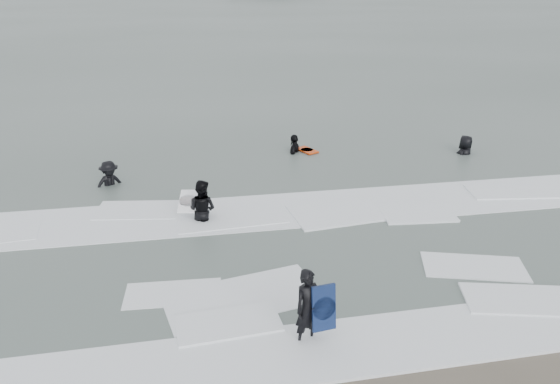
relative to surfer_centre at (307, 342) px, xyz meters
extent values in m
plane|color=brown|center=(0.37, 0.24, 0.00)|extent=(320.00, 320.00, 0.00)
plane|color=#47544C|center=(0.37, 80.24, 0.06)|extent=(320.00, 320.00, 0.00)
imported|color=black|center=(0.00, 0.00, 0.00)|extent=(0.71, 0.60, 1.65)
imported|color=black|center=(-1.81, 6.04, 0.00)|extent=(1.13, 1.06, 1.84)
imported|color=black|center=(-4.79, 9.35, 0.00)|extent=(1.32, 1.09, 1.78)
imported|color=black|center=(2.15, 11.92, 0.00)|extent=(0.92, 1.22, 1.92)
imported|color=black|center=(8.85, 10.49, 0.00)|extent=(1.12, 1.08, 1.94)
cube|color=white|center=(0.37, -0.36, 0.03)|extent=(30.03, 2.32, 0.07)
cube|color=white|center=(0.37, 6.24, 0.04)|extent=(30.00, 2.60, 0.09)
camera|label=1|loc=(-2.11, -8.73, 6.91)|focal=35.00mm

